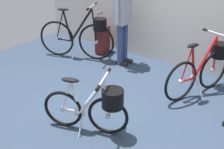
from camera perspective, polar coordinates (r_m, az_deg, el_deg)
name	(u,v)px	position (r m, az deg, el deg)	size (l,w,h in m)	color
ground_plane	(103,115)	(3.80, -1.86, -8.43)	(6.49, 6.49, 0.00)	#2D3D51
folding_bike_foreground	(95,106)	(3.32, -3.61, -6.43)	(1.02, 0.58, 0.77)	black
display_bike_left	(204,66)	(4.38, 18.59, 1.61)	(0.59, 1.28, 0.94)	black
display_bike_right	(82,35)	(5.43, -6.33, 8.11)	(1.44, 0.71, 1.07)	black
visitor_browsing	(123,16)	(5.02, 2.29, 11.97)	(0.28, 0.54, 1.61)	navy
rolling_suitcase	(103,39)	(5.74, -1.98, 7.26)	(0.26, 0.39, 0.83)	maroon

